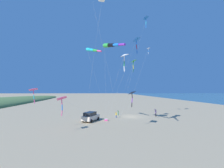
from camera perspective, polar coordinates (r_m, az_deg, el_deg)
The scene contains 16 objects.
ground_plane at distance 36.63m, azimuth 7.00°, elevation -12.10°, with size 600.00×600.00×0.00m, color tan.
parked_car at distance 31.26m, azimuth -8.09°, elevation -11.99°, with size 3.49×4.68×1.85m.
cooler_box at distance 31.41m, azimuth -2.28°, elevation -13.34°, with size 0.62×0.42×0.42m.
person_adult_flyer at distance 38.01m, azimuth 16.12°, elevation -10.19°, with size 0.63×0.63×1.78m.
person_child_green_jacket at distance 34.77m, azimuth 1.57°, elevation -11.43°, with size 0.44×0.48×1.33m.
person_child_grey_jacket at distance 38.02m, azimuth 2.38°, elevation -10.68°, with size 0.44×0.47×1.30m.
kite_delta_teal_far_right at distance 34.61m, azimuth 12.52°, elevation 23.01°, with size 5.11×6.51×21.39m.
kite_delta_long_streamer_right at distance 26.63m, azimuth -18.55°, elevation -5.18°, with size 6.82×9.30×5.36m.
kite_delta_magenta_far_left at distance 21.73m, azimuth -27.53°, elevation -1.94°, with size 5.16×10.56×6.54m.
kite_delta_black_fish_shape at distance 26.36m, azimuth 4.58°, elevation 10.58°, with size 4.52×9.15×12.53m.
kite_windsock_yellow_midlevel at distance 24.89m, azimuth -0.40°, elevation 14.42°, with size 3.28×14.41×14.11m.
kite_delta_purple_drifting at distance 36.91m, azimuth 13.50°, elevation 12.78°, with size 4.69×6.14×16.10m.
kite_delta_striped_overhead at distance 24.95m, azimuth 9.00°, elevation 16.05°, with size 4.87×10.73×14.50m.
kite_delta_orange_high_right at distance 29.25m, azimuth 8.00°, elevation 8.47°, with size 2.65×11.12×12.08m.
kite_delta_small_distant at distance 24.87m, azimuth 7.43°, elevation -3.39°, with size 2.33×7.60×6.13m.
kite_windsock_green_low_center at distance 28.04m, azimuth -7.63°, elevation 12.58°, with size 4.32×14.94×14.13m.
Camera 1 is at (-6.73, -35.48, 6.14)m, focal length 24.26 mm.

